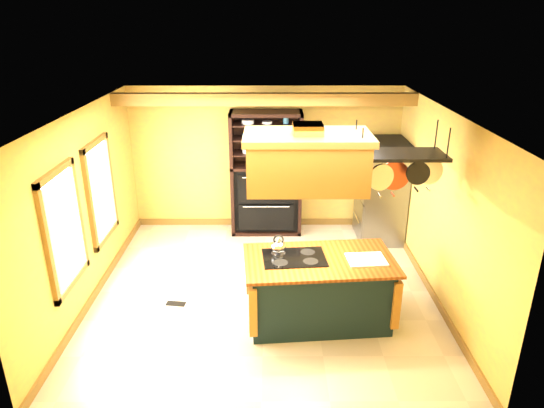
{
  "coord_description": "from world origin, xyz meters",
  "views": [
    {
      "loc": [
        0.1,
        -6.29,
        3.9
      ],
      "look_at": [
        0.12,
        0.3,
        1.3
      ],
      "focal_mm": 32.0,
      "sensor_mm": 36.0,
      "label": 1
    }
  ],
  "objects_px": {
    "kitchen_island": "(318,289)",
    "pot_rack": "(398,163)",
    "range_hood": "(307,160)",
    "refrigerator": "(381,193)",
    "hutch": "(266,186)"
  },
  "relations": [
    {
      "from": "refrigerator",
      "to": "kitchen_island",
      "type": "bearing_deg",
      "value": -117.57
    },
    {
      "from": "kitchen_island",
      "to": "range_hood",
      "type": "relative_size",
      "value": 1.35
    },
    {
      "from": "range_hood",
      "to": "pot_rack",
      "type": "distance_m",
      "value": 1.11
    },
    {
      "from": "range_hood",
      "to": "refrigerator",
      "type": "distance_m",
      "value": 3.32
    },
    {
      "from": "hutch",
      "to": "range_hood",
      "type": "bearing_deg",
      "value": -79.98
    },
    {
      "from": "range_hood",
      "to": "hutch",
      "type": "xyz_separation_m",
      "value": [
        -0.52,
        2.94,
        -1.37
      ]
    },
    {
      "from": "range_hood",
      "to": "pot_rack",
      "type": "bearing_deg",
      "value": 0.65
    },
    {
      "from": "range_hood",
      "to": "refrigerator",
      "type": "xyz_separation_m",
      "value": [
        1.55,
        2.59,
        -1.38
      ]
    },
    {
      "from": "pot_rack",
      "to": "refrigerator",
      "type": "height_order",
      "value": "pot_rack"
    },
    {
      "from": "kitchen_island",
      "to": "pot_rack",
      "type": "bearing_deg",
      "value": -4.03
    },
    {
      "from": "refrigerator",
      "to": "hutch",
      "type": "relative_size",
      "value": 0.79
    },
    {
      "from": "kitchen_island",
      "to": "refrigerator",
      "type": "xyz_separation_m",
      "value": [
        1.35,
        2.59,
        0.41
      ]
    },
    {
      "from": "range_hood",
      "to": "pot_rack",
      "type": "height_order",
      "value": "same"
    },
    {
      "from": "pot_rack",
      "to": "refrigerator",
      "type": "relative_size",
      "value": 0.65
    },
    {
      "from": "pot_rack",
      "to": "refrigerator",
      "type": "bearing_deg",
      "value": 80.2
    }
  ]
}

